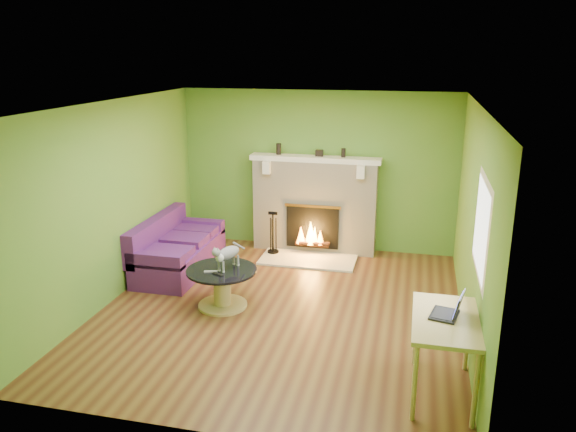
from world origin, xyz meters
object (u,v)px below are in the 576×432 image
(sofa, at_px, (176,250))
(desk, at_px, (446,328))
(coffee_table, at_px, (222,285))
(cat, at_px, (228,256))

(sofa, height_order, desk, sofa)
(coffee_table, relative_size, desk, 0.84)
(cat, bearing_deg, sofa, 163.00)
(sofa, distance_m, desk, 4.51)
(desk, bearing_deg, sofa, 147.99)
(sofa, relative_size, coffee_table, 1.98)
(coffee_table, bearing_deg, desk, -26.22)
(cat, bearing_deg, desk, -4.58)
(coffee_table, distance_m, cat, 0.40)
(desk, xyz_separation_m, cat, (-2.63, 1.38, -0.01))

